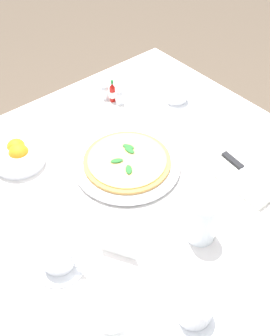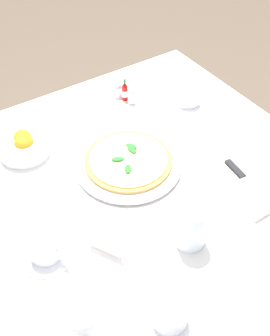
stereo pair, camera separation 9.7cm
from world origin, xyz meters
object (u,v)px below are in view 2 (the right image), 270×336
Objects in this scene: pizza at (129,160)px; hot_sauce_bottle at (125,91)px; pizza_plate at (129,163)px; citrus_bowl at (24,146)px; dinner_knife at (246,181)px; menu_card at (104,245)px; coffee_cup_right_edge at (45,249)px; coffee_cup_back_corner at (188,98)px; pepper_shaker at (118,91)px; salt_shaker at (132,97)px; water_glass_near_right at (84,327)px; water_glass_near_left at (192,227)px; coffee_cup_far_left at (170,314)px; napkin_folded at (245,183)px.

hot_sauce_bottle reaches higher than pizza.
pizza_plate is 0.32m from citrus_bowl.
pizza_plate is 3.74× the size of hot_sauce_bottle.
hot_sauce_bottle is at bearing -167.92° from dinner_knife.
pizza_plate is 0.33m from hot_sauce_bottle.
coffee_cup_right_edge is at bearing -148.97° from menu_card.
dinner_knife is (0.39, -0.11, -0.00)m from coffee_cup_back_corner.
citrus_bowl is at bearing -76.84° from pepper_shaker.
menu_card is at bearing -43.79° from pizza_plate.
hot_sauce_bottle reaches higher than salt_shaker.
dinner_knife is (0.25, 0.23, 0.01)m from pizza_plate.
hot_sauce_bottle is at bearing 131.12° from coffee_cup_right_edge.
pepper_shaker is at bearing 133.50° from coffee_cup_right_edge.
water_glass_near_right reaches higher than hot_sauce_bottle.
water_glass_near_left is at bearing -17.31° from hot_sauce_bottle.
citrus_bowl is 0.44m from menu_card.
coffee_cup_far_left is 0.66m from citrus_bowl.
citrus_bowl reaches higher than salt_shaker.
water_glass_near_left is 0.57× the size of napkin_folded.
citrus_bowl is at bearing -85.18° from salt_shaker.
water_glass_near_left is (0.44, -0.35, 0.03)m from coffee_cup_back_corner.
menu_card is (0.44, 0.02, 0.00)m from citrus_bowl.
pizza_plate is 0.31m from water_glass_near_left.
napkin_folded is 1.13× the size of dinner_knife.
hot_sauce_bottle reaches higher than coffee_cup_right_edge.
water_glass_near_left reaches higher than coffee_cup_back_corner.
salt_shaker is (-0.63, 0.52, -0.03)m from water_glass_near_right.
coffee_cup_far_left reaches higher than coffee_cup_back_corner.
coffee_cup_right_edge is 0.38m from citrus_bowl.
coffee_cup_far_left is 1.00× the size of coffee_cup_right_edge.
coffee_cup_back_corner is 0.24m from pepper_shaker.
coffee_cup_back_corner is 1.04× the size of water_glass_near_right.
coffee_cup_right_edge is 0.87× the size of citrus_bowl.
napkin_folded is at bearing 6.52° from hot_sauce_bottle.
water_glass_near_right is (0.07, -0.33, -0.00)m from water_glass_near_left.
menu_card is at bearing -56.49° from coffee_cup_back_corner.
water_glass_near_right is (0.37, -0.34, 0.03)m from pizza.
napkin_folded is at bearing 115.52° from coffee_cup_far_left.
water_glass_near_right is 0.82m from salt_shaker.
napkin_folded is at bearing -15.37° from coffee_cup_back_corner.
citrus_bowl is 2.67× the size of pepper_shaker.
pizza is 1.95× the size of coffee_cup_far_left.
dinner_knife is (-0.13, 0.57, -0.03)m from water_glass_near_right.
water_glass_near_left is 1.53× the size of hot_sauce_bottle.
water_glass_near_left is at bearing -75.45° from napkin_folded.
pizza reaches higher than dinner_knife.
citrus_bowl is at bearing -175.64° from coffee_cup_far_left.
water_glass_near_left is 0.21m from menu_card.
water_glass_near_left is at bearing -38.15° from coffee_cup_back_corner.
pizza is 2.04× the size of water_glass_near_right.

